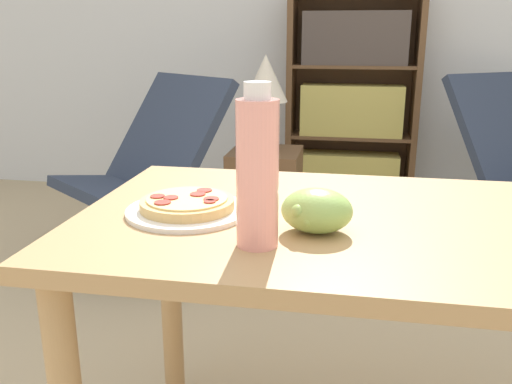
# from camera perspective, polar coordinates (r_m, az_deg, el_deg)

# --- Properties ---
(dining_table) EXTENTS (1.28, 0.70, 0.72)m
(dining_table) POSITION_cam_1_polar(r_m,az_deg,el_deg) (1.17, 13.51, -7.59)
(dining_table) COLOR tan
(dining_table) RESTS_ON ground_plane
(pizza_on_plate) EXTENTS (0.26, 0.26, 0.04)m
(pizza_on_plate) POSITION_cam_1_polar(r_m,az_deg,el_deg) (1.14, -7.23, -1.49)
(pizza_on_plate) COLOR white
(pizza_on_plate) RESTS_ON dining_table
(grape_bunch) EXTENTS (0.14, 0.11, 0.09)m
(grape_bunch) POSITION_cam_1_polar(r_m,az_deg,el_deg) (1.03, 6.35, -1.97)
(grape_bunch) COLOR #93BC5B
(grape_bunch) RESTS_ON dining_table
(drink_bottle) EXTENTS (0.07, 0.07, 0.29)m
(drink_bottle) POSITION_cam_1_polar(r_m,az_deg,el_deg) (0.93, 0.15, 2.17)
(drink_bottle) COLOR pink
(drink_bottle) RESTS_ON dining_table
(lounge_chair_near) EXTENTS (0.91, 0.98, 0.88)m
(lounge_chair_near) POSITION_cam_1_polar(r_m,az_deg,el_deg) (2.73, -11.77, -0.95)
(lounge_chair_near) COLOR black
(lounge_chair_near) RESTS_ON ground_plane
(bookshelf) EXTENTS (0.80, 0.28, 1.34)m
(bookshelf) POSITION_cam_1_polar(r_m,az_deg,el_deg) (3.49, 10.03, 8.79)
(bookshelf) COLOR brown
(bookshelf) RESTS_ON ground_plane
(side_table) EXTENTS (0.34, 0.34, 0.53)m
(side_table) POSITION_cam_1_polar(r_m,az_deg,el_deg) (2.72, 0.97, -1.11)
(side_table) COLOR brown
(side_table) RESTS_ON ground_plane
(table_lamp) EXTENTS (0.21, 0.21, 0.46)m
(table_lamp) POSITION_cam_1_polar(r_m,az_deg,el_deg) (2.60, 1.03, 11.40)
(table_lamp) COLOR #665B51
(table_lamp) RESTS_ON side_table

